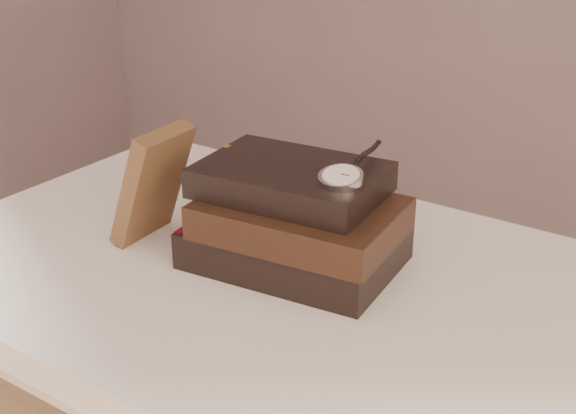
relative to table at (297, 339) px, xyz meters
The scene contains 5 objects.
table is the anchor object (origin of this frame).
book_stack 0.16m from the table, 127.13° to the left, with size 0.28×0.20×0.13m.
journal 0.28m from the table, behind, with size 0.02×0.10×0.16m, color #422B19.
pocket_watch 0.23m from the table, 28.61° to the left, with size 0.06×0.16×0.02m.
eyeglasses 0.23m from the table, 139.38° to the left, with size 0.12×0.13×0.05m.
Camera 1 is at (0.48, -0.37, 1.23)m, focal length 49.88 mm.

